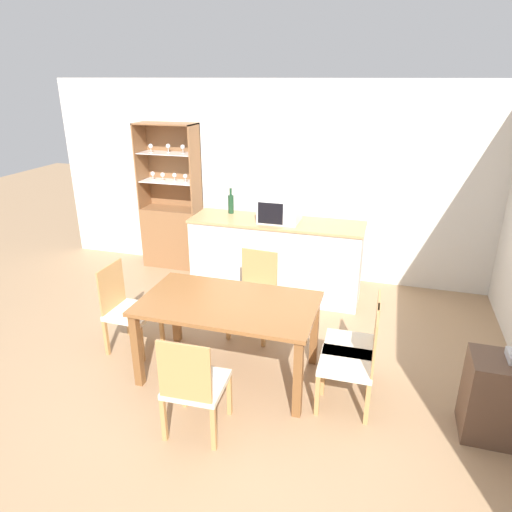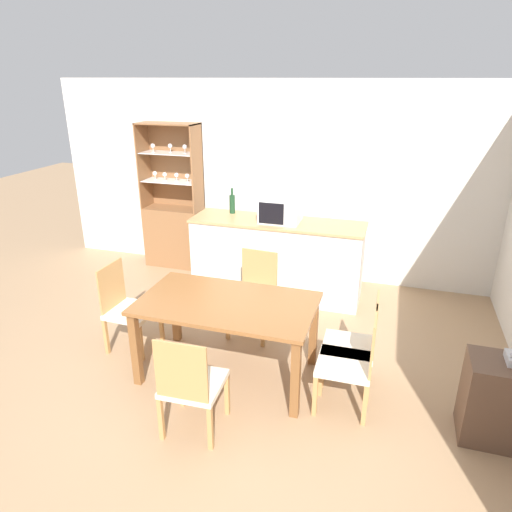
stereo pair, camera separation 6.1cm
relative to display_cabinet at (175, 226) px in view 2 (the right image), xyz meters
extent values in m
plane|color=#A37F5B|center=(1.68, -2.43, -0.58)|extent=(18.00, 18.00, 0.00)
cube|color=silver|center=(1.68, 0.20, 0.69)|extent=(6.80, 0.06, 2.55)
cube|color=silver|center=(1.64, -0.51, -0.12)|extent=(2.06, 0.58, 0.93)
cube|color=tan|center=(1.64, -0.51, 0.36)|extent=(2.09, 0.61, 0.03)
cube|color=brown|center=(0.00, -0.01, -0.16)|extent=(0.82, 0.37, 0.85)
cube|color=brown|center=(0.00, 0.17, 0.84)|extent=(0.82, 0.02, 1.15)
cube|color=brown|center=(-0.40, -0.01, 0.84)|extent=(0.02, 0.37, 1.15)
cube|color=brown|center=(0.40, -0.01, 0.84)|extent=(0.02, 0.37, 1.15)
cube|color=brown|center=(0.00, -0.01, 1.41)|extent=(0.82, 0.37, 0.02)
cube|color=white|center=(0.00, -0.01, 0.65)|extent=(0.77, 0.32, 0.01)
cube|color=white|center=(0.00, -0.01, 1.03)|extent=(0.77, 0.32, 0.01)
cylinder|color=white|center=(-0.25, 0.00, 0.65)|extent=(0.04, 0.04, 0.01)
cylinder|color=white|center=(-0.25, 0.00, 0.69)|extent=(0.01, 0.01, 0.06)
sphere|color=white|center=(-0.25, 0.00, 0.74)|extent=(0.06, 0.06, 0.06)
cylinder|color=white|center=(-0.22, -0.04, 1.04)|extent=(0.04, 0.04, 0.01)
cylinder|color=white|center=(-0.22, -0.04, 1.07)|extent=(0.01, 0.01, 0.06)
sphere|color=white|center=(-0.22, -0.04, 1.12)|extent=(0.06, 0.06, 0.06)
cylinder|color=white|center=(-0.08, -0.03, 0.65)|extent=(0.04, 0.04, 0.01)
cylinder|color=white|center=(-0.08, -0.03, 0.69)|extent=(0.01, 0.01, 0.06)
sphere|color=white|center=(-0.08, -0.03, 0.74)|extent=(0.06, 0.06, 0.06)
cylinder|color=white|center=(0.00, 0.03, 1.04)|extent=(0.04, 0.04, 0.01)
cylinder|color=white|center=(0.00, 0.03, 1.07)|extent=(0.01, 0.01, 0.06)
sphere|color=white|center=(0.00, 0.03, 1.12)|extent=(0.06, 0.06, 0.06)
cylinder|color=white|center=(0.08, -0.01, 0.65)|extent=(0.04, 0.04, 0.01)
cylinder|color=white|center=(0.08, -0.01, 0.69)|extent=(0.01, 0.01, 0.06)
sphere|color=white|center=(0.08, -0.01, 0.74)|extent=(0.06, 0.06, 0.06)
cylinder|color=white|center=(0.22, 0.01, 1.04)|extent=(0.04, 0.04, 0.01)
cylinder|color=white|center=(0.22, 0.01, 1.07)|extent=(0.01, 0.01, 0.06)
sphere|color=white|center=(0.22, 0.01, 1.12)|extent=(0.06, 0.06, 0.06)
cylinder|color=white|center=(0.25, -0.02, 0.65)|extent=(0.04, 0.04, 0.01)
cylinder|color=white|center=(0.25, -0.02, 0.69)|extent=(0.01, 0.01, 0.06)
sphere|color=white|center=(0.25, -0.02, 0.74)|extent=(0.06, 0.06, 0.06)
cube|color=brown|center=(1.65, -2.26, 0.14)|extent=(1.55, 0.89, 0.03)
cube|color=brown|center=(0.94, -2.64, -0.23)|extent=(0.07, 0.07, 0.70)
cube|color=brown|center=(2.36, -2.64, -0.23)|extent=(0.07, 0.07, 0.70)
cube|color=brown|center=(0.94, -1.88, -0.23)|extent=(0.07, 0.07, 0.70)
cube|color=brown|center=(2.36, -1.88, -0.23)|extent=(0.07, 0.07, 0.70)
cube|color=beige|center=(0.59, -2.13, -0.18)|extent=(0.44, 0.44, 0.05)
cube|color=#B7844C|center=(0.39, -2.12, 0.07)|extent=(0.03, 0.40, 0.46)
cube|color=#B7844C|center=(0.79, -1.94, -0.39)|extent=(0.04, 0.04, 0.38)
cube|color=#B7844C|center=(0.78, -2.33, -0.39)|extent=(0.04, 0.04, 0.38)
cube|color=#B7844C|center=(0.40, -1.93, -0.39)|extent=(0.04, 0.04, 0.38)
cube|color=#B7844C|center=(0.39, -2.32, -0.39)|extent=(0.04, 0.04, 0.38)
cube|color=beige|center=(1.65, -1.53, -0.18)|extent=(0.46, 0.46, 0.05)
cube|color=#B7844C|center=(1.67, -1.32, 0.07)|extent=(0.40, 0.05, 0.46)
cube|color=#B7844C|center=(1.83, -1.74, -0.39)|extent=(0.04, 0.04, 0.38)
cube|color=#B7844C|center=(1.44, -1.71, -0.39)|extent=(0.04, 0.04, 0.38)
cube|color=#B7844C|center=(1.86, -1.35, -0.39)|extent=(0.04, 0.04, 0.38)
cube|color=#B7844C|center=(1.47, -1.32, -0.39)|extent=(0.04, 0.04, 0.38)
cube|color=beige|center=(2.71, -2.13, -0.18)|extent=(0.44, 0.44, 0.05)
cube|color=#B7844C|center=(2.92, -2.12, 0.07)|extent=(0.03, 0.40, 0.46)
cube|color=#B7844C|center=(2.52, -2.33, -0.39)|extent=(0.04, 0.04, 0.38)
cube|color=#B7844C|center=(2.51, -1.94, -0.39)|extent=(0.04, 0.04, 0.38)
cube|color=#B7844C|center=(2.91, -2.32, -0.39)|extent=(0.04, 0.04, 0.38)
cube|color=#B7844C|center=(2.90, -1.93, -0.39)|extent=(0.04, 0.04, 0.38)
cube|color=beige|center=(1.65, -2.99, -0.18)|extent=(0.45, 0.45, 0.05)
cube|color=#B7844C|center=(1.66, -3.19, 0.07)|extent=(0.40, 0.04, 0.46)
cube|color=#B7844C|center=(1.45, -2.80, -0.39)|extent=(0.04, 0.04, 0.38)
cube|color=#B7844C|center=(1.84, -2.78, -0.39)|extent=(0.04, 0.04, 0.38)
cube|color=#B7844C|center=(1.46, -3.19, -0.39)|extent=(0.04, 0.04, 0.38)
cube|color=#B7844C|center=(1.85, -3.17, -0.39)|extent=(0.04, 0.04, 0.38)
cube|color=beige|center=(2.71, -2.39, -0.18)|extent=(0.44, 0.44, 0.05)
cube|color=#B7844C|center=(2.92, -2.39, 0.07)|extent=(0.02, 0.40, 0.46)
cube|color=#B7844C|center=(2.52, -2.59, -0.39)|extent=(0.04, 0.04, 0.38)
cube|color=#B7844C|center=(2.51, -2.20, -0.39)|extent=(0.04, 0.04, 0.38)
cube|color=#B7844C|center=(2.91, -2.59, -0.39)|extent=(0.04, 0.04, 0.38)
cube|color=#B7844C|center=(2.90, -2.19, -0.39)|extent=(0.04, 0.04, 0.38)
cube|color=silver|center=(1.68, -0.51, 0.52)|extent=(0.46, 0.40, 0.29)
cube|color=black|center=(1.62, -0.71, 0.52)|extent=(0.30, 0.01, 0.25)
cylinder|color=#193D23|center=(1.01, -0.35, 0.49)|extent=(0.07, 0.07, 0.23)
cylinder|color=#193D23|center=(1.01, -0.35, 0.65)|extent=(0.03, 0.03, 0.09)
cube|color=brown|center=(3.92, -2.43, -0.25)|extent=(0.62, 0.38, 0.66)
cube|color=brown|center=(3.92, -2.43, -0.22)|extent=(0.58, 0.34, 0.02)
camera|label=1|loc=(2.89, -5.59, 1.99)|focal=32.00mm
camera|label=2|loc=(2.95, -5.58, 1.99)|focal=32.00mm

